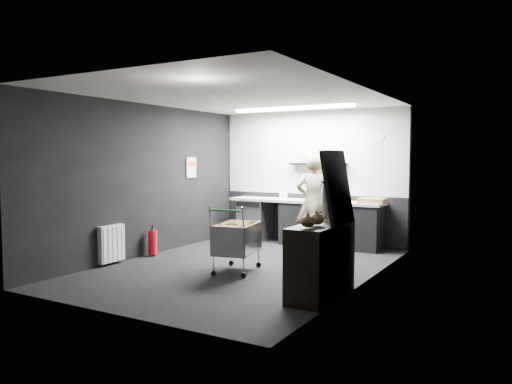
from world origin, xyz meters
The scene contains 22 objects.
floor centered at (0.00, 0.00, 0.00)m, with size 5.50×5.50×0.00m, color black.
ceiling centered at (0.00, 0.00, 2.70)m, with size 5.50×5.50×0.00m, color silver.
wall_back centered at (0.00, 2.75, 1.35)m, with size 5.50×5.50×0.00m, color black.
wall_front centered at (0.00, -2.75, 1.35)m, with size 5.50×5.50×0.00m, color black.
wall_left centered at (-2.00, 0.00, 1.35)m, with size 5.50×5.50×0.00m, color black.
wall_right centered at (2.00, 0.00, 1.35)m, with size 5.50×5.50×0.00m, color black.
kitchen_wall_panel centered at (0.00, 2.73, 1.85)m, with size 3.95×0.02×1.70m, color #B9B9B4.
dado_panel centered at (0.00, 2.73, 0.50)m, with size 3.95×0.02×1.00m, color black.
floating_shelf centered at (0.20, 2.62, 1.62)m, with size 1.20×0.22×0.04m, color black.
wall_clock centered at (1.40, 2.72, 2.15)m, with size 0.20×0.20×0.03m, color silver.
poster centered at (-1.98, 1.30, 1.55)m, with size 0.02×0.30×0.40m, color white.
poster_red_band centered at (-1.98, 1.30, 1.62)m, with size 0.01×0.22×0.10m, color red.
radiator centered at (-1.94, -0.90, 0.35)m, with size 0.10×0.50×0.60m, color silver.
ceiling_strip centered at (0.00, 1.85, 2.67)m, with size 2.40×0.20×0.04m, color white.
prep_counter centered at (0.14, 2.42, 0.46)m, with size 3.20×0.61×0.90m.
person centered at (0.38, 1.97, 0.90)m, with size 0.66×0.43×1.81m, color #B8AC92.
shopping_cart centered at (0.09, -0.28, 0.48)m, with size 0.73×1.03×1.01m.
sideboard centered at (1.76, -0.91, 0.58)m, with size 0.53×1.23×1.84m.
fire_extinguisher centered at (-1.85, -0.01, 0.26)m, with size 0.16×0.16×0.53m.
cardboard_box centered at (1.40, 2.37, 0.95)m, with size 0.49×0.37×0.10m, color #A17F56.
pink_tub centered at (0.56, 2.42, 0.99)m, with size 0.18×0.18×0.18m, color beige.
white_container centered at (-0.45, 2.37, 0.97)m, with size 0.16×0.12×0.14m, color silver.
Camera 1 is at (4.12, -6.70, 1.76)m, focal length 35.00 mm.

